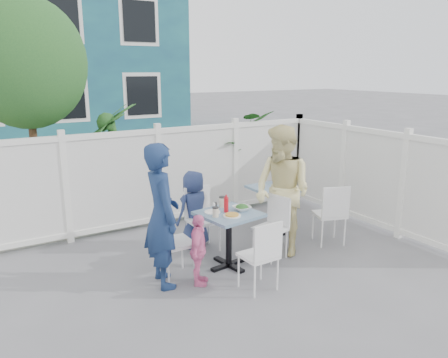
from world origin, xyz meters
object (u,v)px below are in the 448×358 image
chair_left (169,237)px  toddler (198,250)px  woman (282,191)px  man (162,216)px  boy (194,209)px  chair_back (201,213)px  main_table (229,225)px  chair_near (262,251)px  spare_table (274,197)px  chair_right (274,222)px

chair_left → toddler: bearing=37.9°
chair_left → toddler: size_ratio=1.06×
chair_left → woman: bearing=89.0°
man → toddler: bearing=-118.4°
boy → woman: bearing=124.8°
woman → chair_back: bearing=-137.8°
man → boy: man is taller
main_table → toddler: (-0.57, -0.24, -0.13)m
toddler → man: bearing=91.0°
chair_near → chair_back: bearing=88.1°
chair_left → woman: woman is taller
chair_back → boy: 0.14m
spare_table → man: bearing=-161.4°
chair_left → chair_right: bearing=86.8°
chair_right → man: (-1.61, 0.04, 0.36)m
spare_table → man: man is taller
chair_left → chair_right: chair_left is taller
spare_table → chair_left: 2.20m
chair_right → chair_near: bearing=122.7°
spare_table → toddler: size_ratio=0.82×
main_table → man: 0.96m
chair_near → toddler: bearing=134.1°
main_table → chair_right: (0.69, -0.04, -0.08)m
spare_table → toddler: toddler is taller
main_table → chair_near: size_ratio=0.93×
chair_left → man: size_ratio=0.54×
chair_back → toddler: (-0.54, -0.96, -0.08)m
chair_left → chair_near: bearing=44.1°
chair_near → main_table: bearing=86.4°
chair_right → woman: size_ratio=0.47×
man → woman: bearing=-83.0°
toddler → chair_right: bearing=-45.0°
chair_right → chair_near: (-0.71, -0.72, 0.00)m
main_table → boy: 0.84m
chair_right → man: size_ratio=0.49×
boy → chair_near: bearing=78.1°
man → boy: size_ratio=1.53×
spare_table → toddler: (-1.86, -0.99, -0.12)m
chair_right → toddler: bearing=86.3°
chair_back → woman: 1.19m
spare_table → toddler: bearing=-152.1°
woman → chair_near: bearing=-58.1°
chair_left → toddler: (0.24, -0.32, -0.10)m
woman → toddler: 1.52m
man → toddler: man is taller
chair_left → chair_near: 1.15m
spare_table → boy: (-1.37, 0.09, 0.00)m
chair_left → chair_near: size_ratio=1.09×
chair_left → boy: bearing=137.4°
spare_table → chair_right: chair_right is taller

